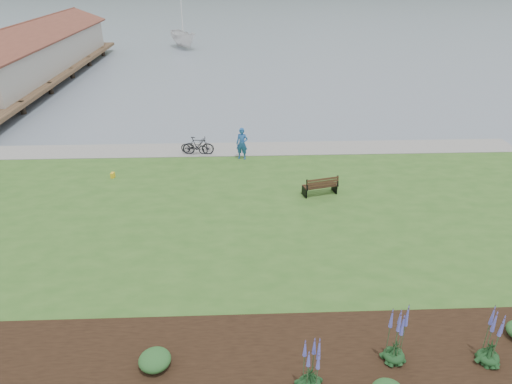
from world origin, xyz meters
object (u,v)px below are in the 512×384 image
park_bench (321,185)px  bicycle_a (194,147)px  person (242,141)px  sailboat (184,48)px

park_bench → bicycle_a: size_ratio=1.05×
person → bicycle_a: bearing=177.4°
bicycle_a → sailboat: sailboat is taller
park_bench → sailboat: 45.85m
person → sailboat: bearing=115.3°
sailboat → park_bench: bearing=-104.2°
park_bench → sailboat: sailboat is taller
person → sailboat: (-7.35, 39.75, -1.48)m
sailboat → bicycle_a: bearing=-111.5°
bicycle_a → sailboat: size_ratio=0.06×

